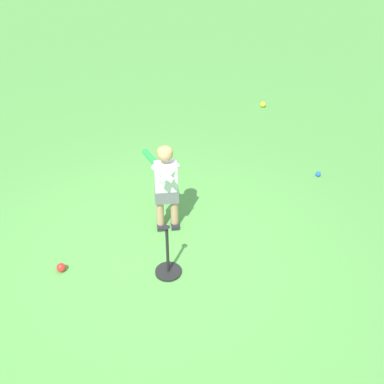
{
  "coord_description": "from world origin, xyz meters",
  "views": [
    {
      "loc": [
        3.68,
        -0.5,
        3.42
      ],
      "look_at": [
        -0.51,
        0.54,
        0.45
      ],
      "focal_mm": 42.31,
      "sensor_mm": 36.0,
      "label": 1
    }
  ],
  "objects": [
    {
      "name": "batting_tee",
      "position": [
        0.26,
        0.09,
        0.1
      ],
      "size": [
        0.28,
        0.28,
        0.62
      ],
      "color": "black",
      "rests_on": "ground"
    },
    {
      "name": "ground_plane",
      "position": [
        0.0,
        0.0,
        0.0
      ],
      "size": [
        40.0,
        40.0,
        0.0
      ],
      "primitive_type": "plane",
      "color": "#519942"
    },
    {
      "name": "play_ball_far_right",
      "position": [
        -3.52,
        2.62,
        0.05
      ],
      "size": [
        0.1,
        0.1,
        0.1
      ],
      "primitive_type": "sphere",
      "color": "yellow",
      "rests_on": "ground"
    },
    {
      "name": "child_batter",
      "position": [
        -0.52,
        0.23,
        0.65
      ],
      "size": [
        0.61,
        0.37,
        1.08
      ],
      "color": "#232328",
      "rests_on": "ground"
    },
    {
      "name": "play_ball_center_lawn",
      "position": [
        -0.04,
        -1.01,
        0.05
      ],
      "size": [
        0.1,
        0.1,
        0.1
      ],
      "primitive_type": "sphere",
      "color": "red",
      "rests_on": "ground"
    },
    {
      "name": "play_ball_near_batter",
      "position": [
        -1.11,
        2.51,
        0.04
      ],
      "size": [
        0.07,
        0.07,
        0.07
      ],
      "primitive_type": "sphere",
      "color": "blue",
      "rests_on": "ground"
    }
  ]
}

